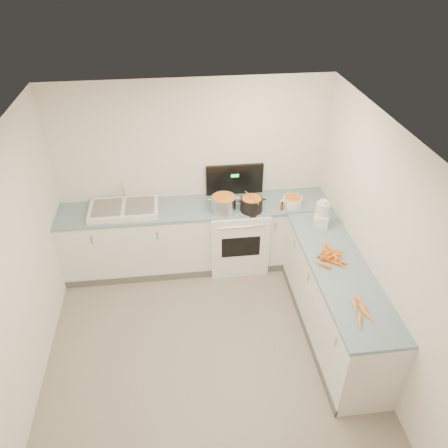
{
  "coord_description": "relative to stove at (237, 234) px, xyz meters",
  "views": [
    {
      "loc": [
        -0.22,
        -3.07,
        3.92
      ],
      "look_at": [
        0.3,
        1.1,
        1.05
      ],
      "focal_mm": 35.0,
      "sensor_mm": 36.0,
      "label": 1
    }
  ],
  "objects": [
    {
      "name": "wall_right",
      "position": [
        1.2,
        -1.69,
        0.78
      ],
      "size": [
        0.0,
        4.0,
        2.5
      ],
      "primitive_type": null,
      "rotation": [
        1.57,
        0.0,
        -1.57
      ],
      "color": "white",
      "rests_on": "ground"
    },
    {
      "name": "extract_bottle",
      "position": [
        0.54,
        -0.2,
        0.51
      ],
      "size": [
        0.04,
        0.04,
        0.09
      ],
      "primitive_type": "cylinder",
      "color": "#593319",
      "rests_on": "counter_back"
    },
    {
      "name": "ceiling",
      "position": [
        -0.55,
        -1.69,
        2.03
      ],
      "size": [
        3.5,
        4.0,
        0.0
      ],
      "primitive_type": null,
      "rotation": [
        3.14,
        0.0,
        0.0
      ],
      "color": "white",
      "rests_on": "ground"
    },
    {
      "name": "wooden_spoon",
      "position": [
        0.15,
        -0.16,
        0.65
      ],
      "size": [
        0.12,
        0.33,
        0.01
      ],
      "primitive_type": "cylinder",
      "rotation": [
        1.57,
        0.0,
        0.33
      ],
      "color": "#AD7A47",
      "rests_on": "black_pot"
    },
    {
      "name": "mixing_bowl",
      "position": [
        0.7,
        -0.1,
        0.52
      ],
      "size": [
        0.31,
        0.31,
        0.11
      ],
      "primitive_type": "cylinder",
      "rotation": [
        0.0,
        0.0,
        -0.35
      ],
      "color": "white",
      "rests_on": "counter_back"
    },
    {
      "name": "counter_right",
      "position": [
        0.9,
        -1.39,
        -0.0
      ],
      "size": [
        0.62,
        2.2,
        0.94
      ],
      "color": "white",
      "rests_on": "ground"
    },
    {
      "name": "sink",
      "position": [
        -1.45,
        0.02,
        0.5
      ],
      "size": [
        0.86,
        0.52,
        0.31
      ],
      "color": "white",
      "rests_on": "counter_back"
    },
    {
      "name": "peeled_carrots",
      "position": [
        0.87,
        -2.05,
        0.49
      ],
      "size": [
        0.2,
        0.43,
        0.04
      ],
      "color": "orange",
      "rests_on": "counter_right"
    },
    {
      "name": "spice_jar",
      "position": [
        0.55,
        -0.16,
        0.52
      ],
      "size": [
        0.06,
        0.06,
        0.1
      ],
      "primitive_type": "cylinder",
      "color": "#E5B266",
      "rests_on": "counter_back"
    },
    {
      "name": "food_processor",
      "position": [
        0.92,
        -0.59,
        0.61
      ],
      "size": [
        0.22,
        0.25,
        0.34
      ],
      "color": "white",
      "rests_on": "counter_right"
    },
    {
      "name": "counter_back",
      "position": [
        -0.55,
        0.01,
        -0.0
      ],
      "size": [
        3.5,
        0.62,
        0.94
      ],
      "color": "white",
      "rests_on": "ground"
    },
    {
      "name": "floor",
      "position": [
        -0.55,
        -1.69,
        -0.47
      ],
      "size": [
        3.5,
        4.0,
        0.0
      ],
      "primitive_type": null,
      "color": "gray",
      "rests_on": "ground"
    },
    {
      "name": "wall_back",
      "position": [
        -0.55,
        0.31,
        0.78
      ],
      "size": [
        3.5,
        0.0,
        2.5
      ],
      "primitive_type": null,
      "rotation": [
        1.57,
        0.0,
        0.0
      ],
      "color": "white",
      "rests_on": "ground"
    },
    {
      "name": "black_pot",
      "position": [
        0.15,
        -0.16,
        0.55
      ],
      "size": [
        0.36,
        0.36,
        0.2
      ],
      "primitive_type": "cylinder",
      "rotation": [
        0.0,
        0.0,
        0.38
      ],
      "color": "black",
      "rests_on": "stove"
    },
    {
      "name": "carrot_pile",
      "position": [
        0.84,
        -1.23,
        0.5
      ],
      "size": [
        0.4,
        0.44,
        0.09
      ],
      "color": "orange",
      "rests_on": "counter_right"
    },
    {
      "name": "stove",
      "position": [
        0.0,
        0.0,
        0.0
      ],
      "size": [
        0.76,
        0.65,
        1.36
      ],
      "color": "white",
      "rests_on": "ground"
    },
    {
      "name": "wall_left",
      "position": [
        -2.3,
        -1.69,
        0.78
      ],
      "size": [
        0.0,
        4.0,
        2.5
      ],
      "primitive_type": null,
      "rotation": [
        1.57,
        0.0,
        1.57
      ],
      "color": "white",
      "rests_on": "ground"
    },
    {
      "name": "steel_pot",
      "position": [
        -0.2,
        -0.13,
        0.56
      ],
      "size": [
        0.4,
        0.4,
        0.23
      ],
      "primitive_type": "cylinder",
      "rotation": [
        0.0,
        0.0,
        -0.33
      ],
      "color": "silver",
      "rests_on": "stove"
    },
    {
      "name": "peelings",
      "position": [
        -1.67,
        0.02,
        0.54
      ],
      "size": [
        0.16,
        0.18,
        0.01
      ],
      "color": "tan",
      "rests_on": "sink"
    }
  ]
}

